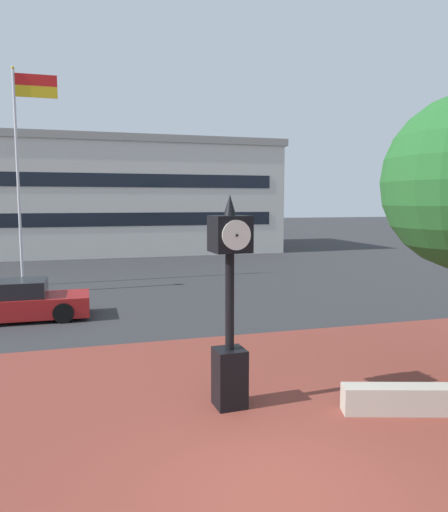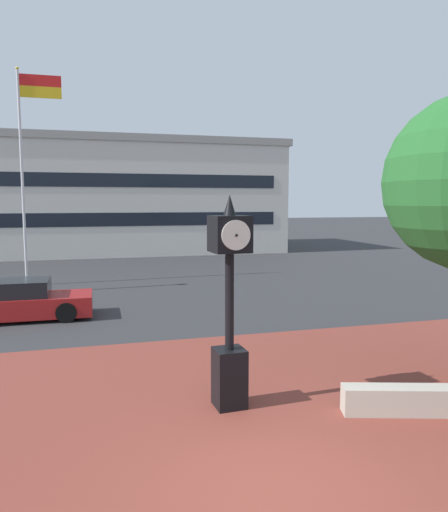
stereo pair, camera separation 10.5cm
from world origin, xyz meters
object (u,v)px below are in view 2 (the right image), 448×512
object	(u,v)px
car_street_near	(24,302)
civic_building	(121,197)
flagpole_primary	(26,157)
street_clock	(229,307)

from	to	relation	value
car_street_near	civic_building	distance (m)	22.89
car_street_near	civic_building	bearing A→B (deg)	169.15
flagpole_primary	civic_building	xyz separation A→B (m)	(5.00, 15.39, -1.58)
street_clock	flagpole_primary	distance (m)	16.27
street_clock	civic_building	distance (m)	30.46
flagpole_primary	civic_building	size ratio (longest dim) A/B	0.40
flagpole_primary	car_street_near	bearing A→B (deg)	-85.78
car_street_near	civic_building	size ratio (longest dim) A/B	0.18
car_street_near	flagpole_primary	world-z (taller)	flagpole_primary
street_clock	car_street_near	distance (m)	9.48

